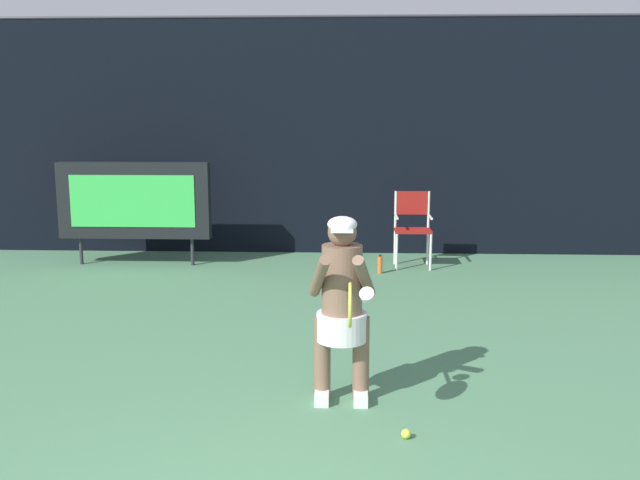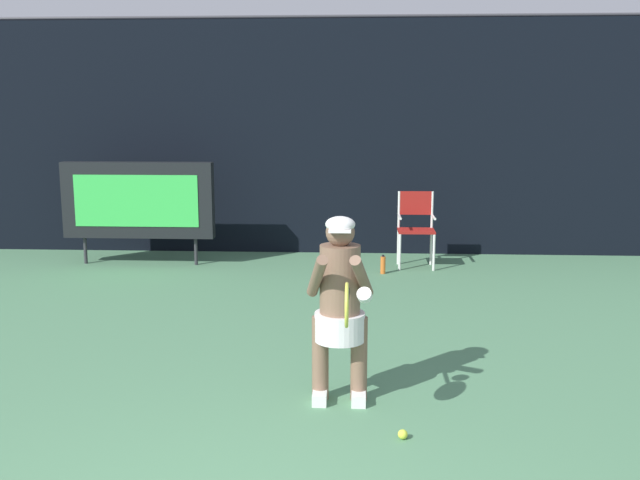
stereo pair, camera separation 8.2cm
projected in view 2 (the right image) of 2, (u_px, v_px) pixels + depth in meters
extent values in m
cube|color=black|center=(316.00, 139.00, 11.18)|extent=(18.00, 0.12, 3.60)
cylinder|color=#38383D|center=(316.00, 17.00, 10.86)|extent=(18.00, 0.05, 0.05)
cube|color=black|center=(138.00, 200.00, 10.41)|extent=(2.20, 0.20, 1.10)
cube|color=#3BCF50|center=(136.00, 201.00, 10.31)|extent=(1.80, 0.01, 0.75)
cylinder|color=#2D2D33|center=(85.00, 250.00, 10.59)|extent=(0.05, 0.05, 0.40)
cylinder|color=#2D2D33|center=(196.00, 251.00, 10.50)|extent=(0.05, 0.05, 0.40)
cylinder|color=white|center=(400.00, 252.00, 10.13)|extent=(0.04, 0.04, 0.52)
cylinder|color=white|center=(434.00, 253.00, 10.10)|extent=(0.04, 0.04, 0.52)
cylinder|color=white|center=(398.00, 247.00, 10.53)|extent=(0.04, 0.04, 0.52)
cylinder|color=white|center=(431.00, 247.00, 10.50)|extent=(0.04, 0.04, 0.52)
cube|color=maroon|center=(416.00, 231.00, 10.27)|extent=(0.52, 0.44, 0.03)
cylinder|color=white|center=(399.00, 210.00, 10.43)|extent=(0.04, 0.04, 0.56)
cylinder|color=white|center=(432.00, 211.00, 10.40)|extent=(0.04, 0.04, 0.56)
cube|color=maroon|center=(416.00, 203.00, 10.40)|extent=(0.48, 0.02, 0.34)
cylinder|color=white|center=(400.00, 216.00, 10.24)|extent=(0.04, 0.44, 0.04)
cylinder|color=white|center=(433.00, 217.00, 10.22)|extent=(0.04, 0.44, 0.04)
cylinder|color=orange|center=(383.00, 265.00, 9.94)|extent=(0.07, 0.07, 0.24)
cylinder|color=black|center=(383.00, 256.00, 9.92)|extent=(0.03, 0.03, 0.03)
cube|color=white|center=(320.00, 396.00, 5.58)|extent=(0.11, 0.26, 0.09)
cube|color=white|center=(359.00, 397.00, 5.56)|extent=(0.11, 0.26, 0.09)
cylinder|color=brown|center=(320.00, 358.00, 5.58)|extent=(0.13, 0.13, 0.67)
cylinder|color=brown|center=(359.00, 359.00, 5.56)|extent=(0.13, 0.13, 0.67)
cylinder|color=white|center=(340.00, 327.00, 5.52)|extent=(0.39, 0.39, 0.22)
cylinder|color=brown|center=(340.00, 281.00, 5.46)|extent=(0.31, 0.31, 0.56)
sphere|color=brown|center=(340.00, 232.00, 5.39)|extent=(0.22, 0.22, 0.22)
ellipsoid|color=white|center=(340.00, 224.00, 5.38)|extent=(0.22, 0.22, 0.12)
cube|color=white|center=(340.00, 231.00, 5.29)|extent=(0.17, 0.12, 0.02)
cylinder|color=brown|center=(317.00, 277.00, 5.29)|extent=(0.19, 0.46, 0.40)
cylinder|color=brown|center=(362.00, 277.00, 5.27)|extent=(0.19, 0.46, 0.40)
cylinder|color=white|center=(365.00, 295.00, 5.17)|extent=(0.13, 0.13, 0.12)
cylinder|color=black|center=(348.00, 294.00, 5.19)|extent=(0.03, 0.28, 0.03)
torus|color=#CFCF43|center=(347.00, 305.00, 4.89)|extent=(0.02, 0.31, 0.31)
ellipsoid|color=silver|center=(347.00, 305.00, 4.89)|extent=(0.01, 0.26, 0.26)
sphere|color=#CCDB3D|center=(403.00, 434.00, 4.94)|extent=(0.07, 0.07, 0.07)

